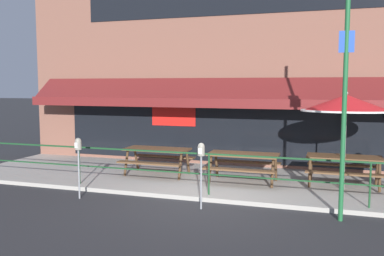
{
  "coord_description": "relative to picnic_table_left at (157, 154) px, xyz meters",
  "views": [
    {
      "loc": [
        2.66,
        -9.04,
        2.64
      ],
      "look_at": [
        -0.84,
        1.6,
        1.5
      ],
      "focal_mm": 40.0,
      "sensor_mm": 36.0,
      "label": 1
    }
  ],
  "objects": [
    {
      "name": "picnic_table_left",
      "position": [
        0.0,
        0.0,
        0.0
      ],
      "size": [
        1.8,
        1.42,
        0.76
      ],
      "color": "brown",
      "rests_on": "patio_deck"
    },
    {
      "name": "parking_meter_far",
      "position": [
        2.03,
        -2.44,
        0.44
      ],
      "size": [
        0.15,
        0.16,
        1.42
      ],
      "color": "gray",
      "rests_on": "ground"
    },
    {
      "name": "patio_umbrella_right",
      "position": [
        4.94,
        0.01,
        1.47
      ],
      "size": [
        2.14,
        2.14,
        2.38
      ],
      "color": "#B7B2A8",
      "rests_on": "patio_deck"
    },
    {
      "name": "picnic_table_centre",
      "position": [
        2.47,
        -0.13,
        0.0
      ],
      "size": [
        1.8,
        1.42,
        0.76
      ],
      "color": "brown",
      "rests_on": "patio_deck"
    },
    {
      "name": "restaurant_building",
      "position": [
        1.96,
        2.34,
        3.15
      ],
      "size": [
        15.0,
        1.6,
        7.78
      ],
      "color": "brown",
      "rests_on": "ground"
    },
    {
      "name": "street_sign_pole",
      "position": [
        4.84,
        -2.34,
        1.74
      ],
      "size": [
        0.28,
        0.09,
        4.77
      ],
      "color": "#1E6033",
      "rests_on": "ground"
    },
    {
      "name": "patio_railing",
      "position": [
        1.96,
        -1.59,
        0.09
      ],
      "size": [
        13.84,
        0.04,
        0.97
      ],
      "color": "#194723",
      "rests_on": "patio_deck"
    },
    {
      "name": "parking_meter_near",
      "position": [
        -0.9,
        -2.51,
        0.44
      ],
      "size": [
        0.15,
        0.16,
        1.42
      ],
      "color": "gray",
      "rests_on": "ground"
    },
    {
      "name": "patio_deck",
      "position": [
        1.96,
        0.11,
        -0.66
      ],
      "size": [
        15.0,
        4.0,
        0.1
      ],
      "primitive_type": "cube",
      "color": "#ADA89E",
      "rests_on": "ground"
    },
    {
      "name": "ground_plane",
      "position": [
        1.96,
        -1.89,
        -0.71
      ],
      "size": [
        120.0,
        120.0,
        0.0
      ],
      "primitive_type": "plane",
      "color": "#2D2D30"
    },
    {
      "name": "picnic_table_right",
      "position": [
        4.94,
        0.22,
        0.0
      ],
      "size": [
        1.8,
        1.42,
        0.76
      ],
      "color": "brown",
      "rests_on": "patio_deck"
    }
  ]
}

